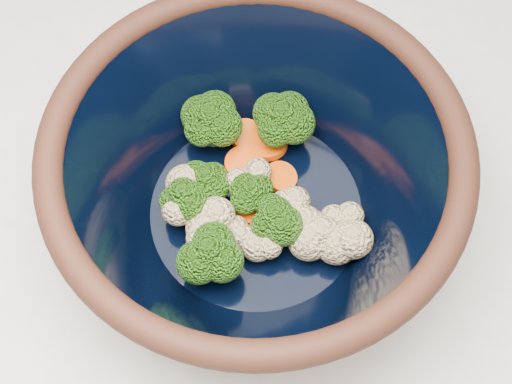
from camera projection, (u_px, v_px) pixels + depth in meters
counter at (234, 336)px, 1.02m from camera, size 1.20×1.20×0.90m
mixing_bowl at (256, 184)px, 0.54m from camera, size 0.38×0.38×0.14m
vegetable_pile at (244, 194)px, 0.56m from camera, size 0.18×0.18×0.06m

